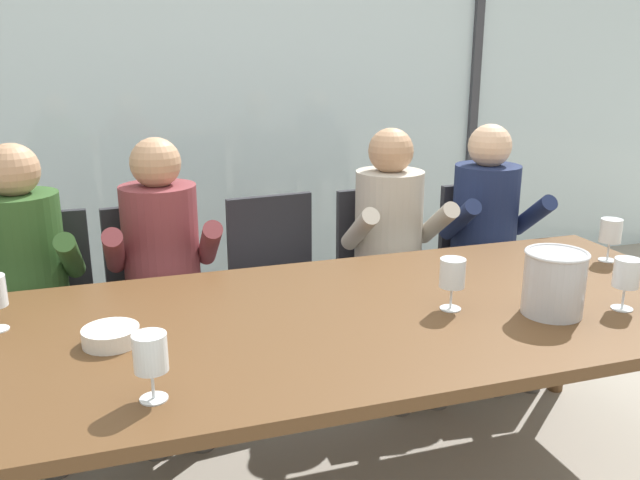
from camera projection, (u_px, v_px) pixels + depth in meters
The scene contains 20 objects.
ground at pixel (279, 375), 3.27m from camera, with size 14.00×14.00×0.00m, color #9E9384.
window_glass_panel at pixel (223, 90), 4.08m from camera, with size 7.81×0.03×2.60m, color silver.
window_mullion_right at pixel (474, 86), 4.59m from camera, with size 0.06×0.06×2.60m, color #38383D.
hillside_vineyard at pixel (164, 96), 7.96m from camera, with size 13.81×2.40×1.99m, color #477A38.
dining_table at pixel (353, 329), 2.16m from camera, with size 2.61×1.11×0.73m.
chair_near_curtain at pixel (42, 303), 2.79m from camera, with size 0.44×0.44×0.89m.
chair_left_of_center at pixel (159, 290), 2.94m from camera, with size 0.50×0.50×0.89m.
chair_center at pixel (278, 277), 3.11m from camera, with size 0.48×0.48×0.89m.
chair_right_of_center at pixel (384, 265), 3.27m from camera, with size 0.46×0.46×0.89m.
chair_near_window_right at pixel (485, 257), 3.39m from camera, with size 0.47×0.47×0.89m.
person_olive_shirt at pixel (22, 276), 2.59m from camera, with size 0.48×0.62×1.21m.
person_maroon_top at pixel (163, 263), 2.75m from camera, with size 0.47×0.62×1.21m.
person_beige_jumper at pixel (395, 241), 3.07m from camera, with size 0.47×0.62×1.21m.
person_navy_polo at pixel (491, 232), 3.22m from camera, with size 0.49×0.63×1.21m.
ice_bucket_primary at pixel (554, 282), 2.11m from camera, with size 0.20×0.20×0.21m.
tasting_bowl at pixel (111, 336), 1.92m from camera, with size 0.16×0.16×0.05m, color silver.
wine_glass_by_left_taster at pixel (611, 233), 2.64m from camera, with size 0.08×0.08×0.17m.
wine_glass_near_bucket at pixel (151, 356), 1.59m from camera, with size 0.08×0.08×0.17m.
wine_glass_by_right_taster at pixel (626, 275), 2.15m from camera, with size 0.08×0.08×0.17m.
wine_glass_spare_empty at pixel (452, 274), 2.15m from camera, with size 0.08×0.08×0.17m.
Camera 1 is at (-0.72, -1.86, 1.56)m, focal length 37.04 mm.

